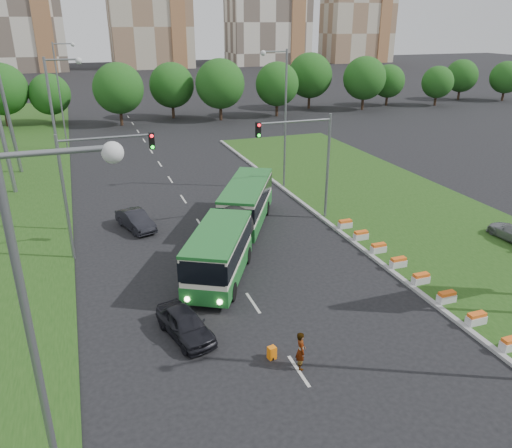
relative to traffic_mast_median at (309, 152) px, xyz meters
name	(u,v)px	position (x,y,z in m)	size (l,w,h in m)	color
ground	(304,293)	(-4.78, -10.00, -5.35)	(360.00, 360.00, 0.00)	black
grass_median	(413,215)	(8.22, -2.00, -5.27)	(14.00, 60.00, 0.15)	#1D4413
median_kerb	(333,227)	(1.27, -2.00, -5.26)	(0.30, 60.00, 0.18)	#969696
lane_markings	(179,192)	(-7.78, 10.00, -5.35)	(0.20, 100.00, 0.01)	#B9B9B1
flower_planters	(409,270)	(1.92, -10.30, -4.90)	(1.10, 15.90, 0.60)	silver
traffic_mast_median	(309,152)	(0.00, 0.00, 0.00)	(5.76, 0.32, 8.00)	slate
traffic_mast_left	(90,176)	(-15.16, -1.00, 0.00)	(5.76, 0.32, 8.00)	slate
street_lamps	(203,152)	(-7.78, 0.00, 0.65)	(36.00, 60.00, 12.00)	slate
tree_line	(215,88)	(5.22, 45.00, -0.85)	(120.00, 8.00, 9.00)	#164712
midrise_east	(359,4)	(85.22, 140.00, 14.65)	(24.00, 14.00, 40.00)	#C0B49B
articulated_bus	(230,223)	(-6.83, -2.64, -3.66)	(2.62, 16.80, 2.77)	silver
car_left_near	(185,324)	(-11.84, -11.78, -4.66)	(1.62, 4.03, 1.37)	black
car_left_far	(136,220)	(-12.40, 2.66, -4.67)	(1.44, 4.14, 1.36)	black
pedestrian	(301,350)	(-7.62, -15.80, -4.45)	(0.66, 0.43, 1.80)	gray
shopping_trolley	(272,353)	(-8.56, -14.79, -5.05)	(0.35, 0.37, 0.61)	orange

